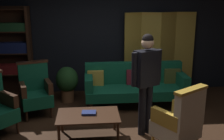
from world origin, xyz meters
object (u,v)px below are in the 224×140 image
at_px(standing_figure, 146,75).
at_px(book_navy_cloth, 89,113).
at_px(armchair_wing_left, 35,90).
at_px(folding_screen, 159,51).
at_px(velvet_couch, 135,84).
at_px(potted_plant, 67,82).
at_px(bookshelf, 11,51).
at_px(coffee_table, 88,117).
at_px(armchair_gilt_accent, 180,121).

xyz_separation_m(standing_figure, book_navy_cloth, (-0.94, -0.06, -0.59)).
bearing_deg(book_navy_cloth, armchair_wing_left, 134.74).
relative_size(armchair_wing_left, standing_figure, 0.61).
distance_m(folding_screen, velvet_couch, 1.22).
bearing_deg(standing_figure, potted_plant, 131.03).
xyz_separation_m(armchair_wing_left, book_navy_cloth, (1.03, -1.04, -0.05)).
distance_m(folding_screen, bookshelf, 3.41).
bearing_deg(bookshelf, potted_plant, -19.69).
bearing_deg(potted_plant, folding_screen, 14.29).
height_order(folding_screen, armchair_wing_left, folding_screen).
xyz_separation_m(folding_screen, coffee_table, (-1.72, -2.26, -0.61)).
bearing_deg(velvet_couch, potted_plant, 168.60).
bearing_deg(book_navy_cloth, potted_plant, 105.40).
distance_m(coffee_table, armchair_gilt_accent, 1.43).
xyz_separation_m(bookshelf, coffee_table, (1.70, -2.15, -0.69)).
xyz_separation_m(velvet_couch, standing_figure, (-0.05, -1.32, 0.57)).
xyz_separation_m(velvet_couch, potted_plant, (-1.45, 0.29, -0.00)).
xyz_separation_m(folding_screen, potted_plant, (-2.16, -0.55, -0.54)).
height_order(velvet_couch, standing_figure, standing_figure).
distance_m(coffee_table, potted_plant, 1.77).
relative_size(coffee_table, standing_figure, 0.59).
xyz_separation_m(velvet_couch, armchair_gilt_accent, (0.34, -1.91, 0.04)).
relative_size(folding_screen, standing_figure, 1.12).
bearing_deg(armchair_gilt_accent, armchair_wing_left, 146.32).
bearing_deg(potted_plant, armchair_gilt_accent, -50.97).
height_order(armchair_gilt_accent, book_navy_cloth, armchair_gilt_accent).
distance_m(folding_screen, coffee_table, 2.90).
distance_m(coffee_table, book_navy_cloth, 0.07).
xyz_separation_m(bookshelf, standing_figure, (2.65, -2.06, -0.04)).
height_order(potted_plant, book_navy_cloth, potted_plant).
bearing_deg(book_navy_cloth, velvet_couch, 54.30).
height_order(bookshelf, potted_plant, bookshelf).
xyz_separation_m(velvet_couch, book_navy_cloth, (-0.99, -1.38, -0.02)).
height_order(bookshelf, book_navy_cloth, bookshelf).
relative_size(bookshelf, velvet_couch, 0.97).
distance_m(folding_screen, armchair_wing_left, 3.01).
relative_size(velvet_couch, potted_plant, 2.71).
height_order(coffee_table, book_navy_cloth, book_navy_cloth).
height_order(standing_figure, book_navy_cloth, standing_figure).
distance_m(folding_screen, standing_figure, 2.29).
height_order(bookshelf, armchair_wing_left, bookshelf).
relative_size(velvet_couch, armchair_gilt_accent, 2.04).
distance_m(velvet_couch, armchair_wing_left, 2.05).
relative_size(folding_screen, book_navy_cloth, 8.29).
bearing_deg(velvet_couch, armchair_gilt_accent, -80.04).
relative_size(potted_plant, book_navy_cloth, 3.41).
height_order(bookshelf, velvet_couch, bookshelf).
distance_m(velvet_couch, book_navy_cloth, 1.70).
relative_size(armchair_wing_left, book_navy_cloth, 4.54).
distance_m(folding_screen, potted_plant, 2.29).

